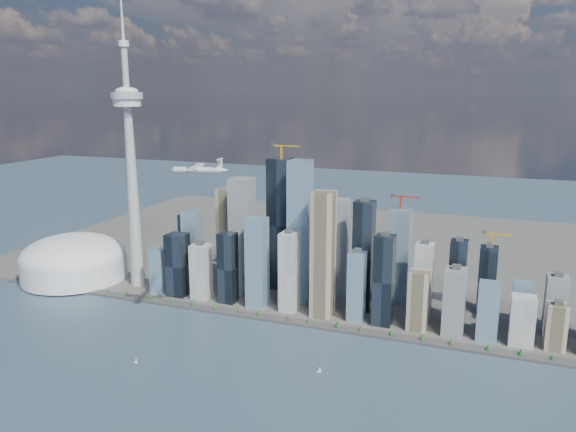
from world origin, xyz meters
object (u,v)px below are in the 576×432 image
at_px(airplane, 199,169).
at_px(sailboat_west, 136,361).
at_px(needle_tower, 131,163).
at_px(dome_stadium, 74,260).
at_px(sailboat_east, 319,370).

distance_m(airplane, sailboat_west, 275.78).
distance_m(needle_tower, airplane, 301.64).
bearing_deg(needle_tower, dome_stadium, -175.91).
bearing_deg(sailboat_west, sailboat_east, 23.90).
relative_size(dome_stadium, sailboat_east, 21.56).
distance_m(needle_tower, sailboat_west, 394.30).
distance_m(sailboat_west, sailboat_east, 250.90).
xyz_separation_m(needle_tower, sailboat_east, (423.37, -199.47, -232.86)).
xyz_separation_m(sailboat_west, sailboat_east, (242.91, 62.79, -0.22)).
distance_m(dome_stadium, sailboat_west, 409.44).
bearing_deg(sailboat_east, airplane, 164.03).
relative_size(sailboat_west, sailboat_east, 1.07).
relative_size(needle_tower, sailboat_west, 55.33).
xyz_separation_m(needle_tower, airplane, (241.22, -179.60, 23.34)).
bearing_deg(sailboat_east, needle_tower, 145.03).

